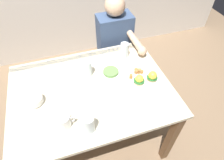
{
  "coord_description": "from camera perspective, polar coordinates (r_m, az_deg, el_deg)",
  "views": [
    {
      "loc": [
        -0.14,
        -0.94,
        1.83
      ],
      "look_at": [
        0.17,
        0.0,
        0.78
      ],
      "focal_mm": 30.42,
      "sensor_mm": 36.0,
      "label": 1
    }
  ],
  "objects": [
    {
      "name": "diner_person",
      "position": [
        2.01,
        1.11,
        10.87
      ],
      "size": [
        0.34,
        0.54,
        1.14
      ],
      "color": "#33333D",
      "rests_on": "ground_plane"
    },
    {
      "name": "fork",
      "position": [
        1.33,
        0.2,
        -7.7
      ],
      "size": [
        0.16,
        0.03,
        0.0
      ],
      "color": "silver",
      "rests_on": "dining_table"
    },
    {
      "name": "water_glass_near",
      "position": [
        1.51,
        -7.35,
        3.26
      ],
      "size": [
        0.07,
        0.07,
        0.13
      ],
      "color": "silver",
      "rests_on": "dining_table"
    },
    {
      "name": "side_plate",
      "position": [
        1.53,
        -0.37,
        2.25
      ],
      "size": [
        0.2,
        0.2,
        0.04
      ],
      "color": "white",
      "rests_on": "dining_table"
    },
    {
      "name": "ground_plane",
      "position": [
        2.06,
        -4.62,
        -16.17
      ],
      "size": [
        6.0,
        6.0,
        0.0
      ],
      "primitive_type": "plane",
      "color": "#7F664C"
    },
    {
      "name": "fruit_bowl",
      "position": [
        1.44,
        -22.28,
        -5.64
      ],
      "size": [
        0.12,
        0.12,
        0.05
      ],
      "color": "white",
      "rests_on": "dining_table"
    },
    {
      "name": "water_glass_far",
      "position": [
        1.68,
        3.78,
        8.78
      ],
      "size": [
        0.07,
        0.07,
        0.13
      ],
      "color": "silver",
      "rests_on": "dining_table"
    },
    {
      "name": "water_glass_extra",
      "position": [
        1.2,
        -6.93,
        -13.31
      ],
      "size": [
        0.07,
        0.07,
        0.13
      ],
      "color": "silver",
      "rests_on": "dining_table"
    },
    {
      "name": "coffee_mug",
      "position": [
        1.25,
        -14.09,
        -11.95
      ],
      "size": [
        0.11,
        0.08,
        0.09
      ],
      "color": "white",
      "rests_on": "dining_table"
    },
    {
      "name": "dining_table",
      "position": [
        1.52,
        -6.02,
        -5.2
      ],
      "size": [
        1.2,
        0.9,
        0.74
      ],
      "color": "beige",
      "rests_on": "ground_plane"
    },
    {
      "name": "eggs_benedict_plate",
      "position": [
        1.49,
        9.86,
        0.35
      ],
      "size": [
        0.27,
        0.27,
        0.09
      ],
      "color": "white",
      "rests_on": "dining_table"
    }
  ]
}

